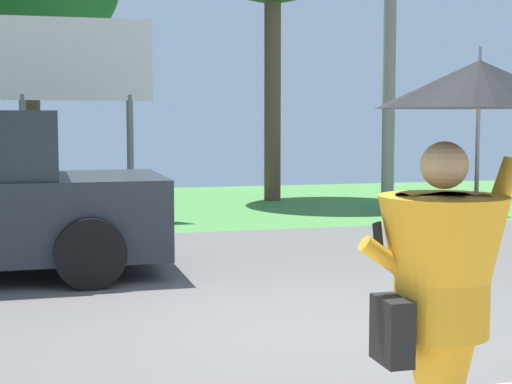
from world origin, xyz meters
name	(u,v)px	position (x,y,z in m)	size (l,w,h in m)	color
ground_plane	(229,272)	(0.00, 2.95, -0.05)	(40.00, 22.00, 0.20)	#565451
monk_pedestrian	(449,275)	(-0.34, -3.01, 1.08)	(1.05, 0.95, 2.13)	orange
utility_pole	(390,39)	(4.24, 7.75, 3.29)	(1.80, 0.24, 6.23)	gray
roadside_billboard	(76,74)	(-1.54, 7.81, 2.55)	(2.60, 0.12, 3.50)	slate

